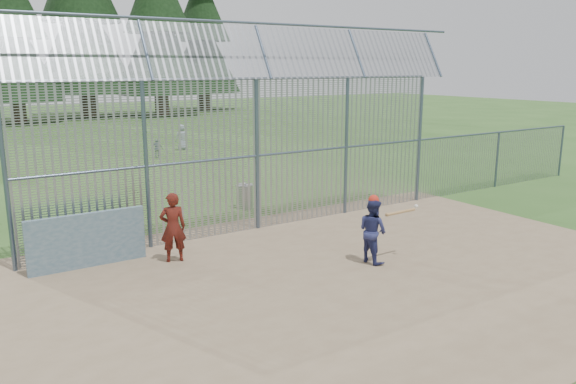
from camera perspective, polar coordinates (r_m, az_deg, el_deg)
ground at (r=12.50m, az=5.03°, el=-7.51°), size 120.00×120.00×0.00m
dirt_infield at (r=12.14m, az=6.50°, el=-8.13°), size 14.00×10.00×0.02m
dugout_wall at (r=12.95m, az=-19.70°, el=-4.63°), size 2.50×0.12×1.20m
batter at (r=12.59m, az=8.59°, el=-3.91°), size 0.59×0.73×1.44m
onlooker at (r=12.74m, az=-11.61°, el=-3.52°), size 0.65×0.52×1.58m
bg_kid_standing at (r=30.07m, az=-10.74°, el=5.48°), size 0.68×0.47×1.35m
bg_kid_seated at (r=27.72m, az=-13.15°, el=4.33°), size 0.58×0.44×0.91m
batting_gear at (r=12.53m, az=9.53°, el=-1.15°), size 1.24×0.50×0.50m
trash_can at (r=17.38m, az=-4.43°, el=-0.44°), size 0.56×0.56×0.82m
backstop_fence at (r=15.70m, az=2.72°, el=5.53°), size 20.09×0.81×5.30m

